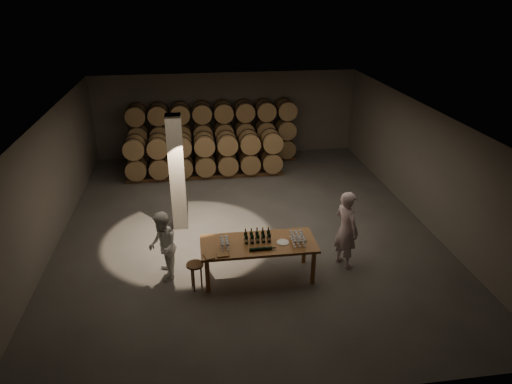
{
  "coord_description": "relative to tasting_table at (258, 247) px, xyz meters",
  "views": [
    {
      "loc": [
        -1.3,
        -11.24,
        6.2
      ],
      "look_at": [
        0.27,
        -0.21,
        1.1
      ],
      "focal_mm": 32.0,
      "sensor_mm": 36.0,
      "label": 1
    }
  ],
  "objects": [
    {
      "name": "pen",
      "position": [
        -0.74,
        -0.45,
        0.11
      ],
      "size": [
        0.13,
        0.05,
        0.01
      ],
      "primitive_type": "cylinder",
      "rotation": [
        0.0,
        1.57,
        -0.3
      ],
      "color": "black",
      "rests_on": "tasting_table"
    },
    {
      "name": "glass_cluster_left",
      "position": [
        -0.76,
        -0.04,
        0.23
      ],
      "size": [
        0.2,
        0.42,
        0.18
      ],
      "color": "silver",
      "rests_on": "tasting_table"
    },
    {
      "name": "person_man",
      "position": [
        2.11,
        0.2,
        0.17
      ],
      "size": [
        0.7,
        0.83,
        1.93
      ],
      "primitive_type": "imported",
      "rotation": [
        0.0,
        0.0,
        1.98
      ],
      "color": "silver",
      "rests_on": "ground"
    },
    {
      "name": "room",
      "position": [
        -1.8,
        2.7,
        0.8
      ],
      "size": [
        12.0,
        12.0,
        12.0
      ],
      "color": "#4F4D4A",
      "rests_on": "ground"
    },
    {
      "name": "tasting_table",
      "position": [
        0.0,
        0.0,
        0.0
      ],
      "size": [
        2.6,
        1.1,
        0.9
      ],
      "color": "brown",
      "rests_on": "ground"
    },
    {
      "name": "notebook_corner",
      "position": [
        -1.12,
        -0.42,
        0.12
      ],
      "size": [
        0.25,
        0.29,
        0.02
      ],
      "primitive_type": "cube",
      "rotation": [
        0.0,
        0.0,
        0.27
      ],
      "color": "brown",
      "rests_on": "tasting_table"
    },
    {
      "name": "plate",
      "position": [
        0.55,
        -0.07,
        0.11
      ],
      "size": [
        0.28,
        0.28,
        0.02
      ],
      "primitive_type": "cylinder",
      "color": "white",
      "rests_on": "tasting_table"
    },
    {
      "name": "person_woman",
      "position": [
        -2.14,
        0.28,
        0.03
      ],
      "size": [
        0.7,
        0.86,
        1.64
      ],
      "primitive_type": "imported",
      "rotation": [
        0.0,
        0.0,
        -1.47
      ],
      "color": "white",
      "rests_on": "ground"
    },
    {
      "name": "stool",
      "position": [
        -1.44,
        -0.25,
        -0.28
      ],
      "size": [
        0.38,
        0.38,
        0.63
      ],
      "rotation": [
        0.0,
        0.0,
        -0.32
      ],
      "color": "#57341E",
      "rests_on": "ground"
    },
    {
      "name": "bottle_cluster",
      "position": [
        -0.01,
        0.07,
        0.21
      ],
      "size": [
        0.6,
        0.23,
        0.31
      ],
      "color": "black",
      "rests_on": "tasting_table"
    },
    {
      "name": "notebook_near",
      "position": [
        -0.84,
        -0.4,
        0.12
      ],
      "size": [
        0.26,
        0.21,
        0.03
      ],
      "primitive_type": "cube",
      "rotation": [
        0.0,
        0.0,
        0.05
      ],
      "color": "brown",
      "rests_on": "tasting_table"
    },
    {
      "name": "glass_cluster_right",
      "position": [
        0.89,
        -0.06,
        0.23
      ],
      "size": [
        0.3,
        0.52,
        0.17
      ],
      "color": "silver",
      "rests_on": "tasting_table"
    },
    {
      "name": "lying_bottles",
      "position": [
        0.01,
        -0.32,
        0.14
      ],
      "size": [
        0.59,
        0.07,
        0.07
      ],
      "color": "black",
      "rests_on": "tasting_table"
    },
    {
      "name": "barrel_stack_front",
      "position": [
        -0.96,
        6.3,
        0.03
      ],
      "size": [
        5.48,
        0.95,
        1.57
      ],
      "color": "#57341E",
      "rests_on": "ground"
    },
    {
      "name": "barrel_stack_back",
      "position": [
        -0.57,
        7.7,
        0.4
      ],
      "size": [
        6.26,
        0.95,
        2.31
      ],
      "color": "#57341E",
      "rests_on": "ground"
    }
  ]
}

